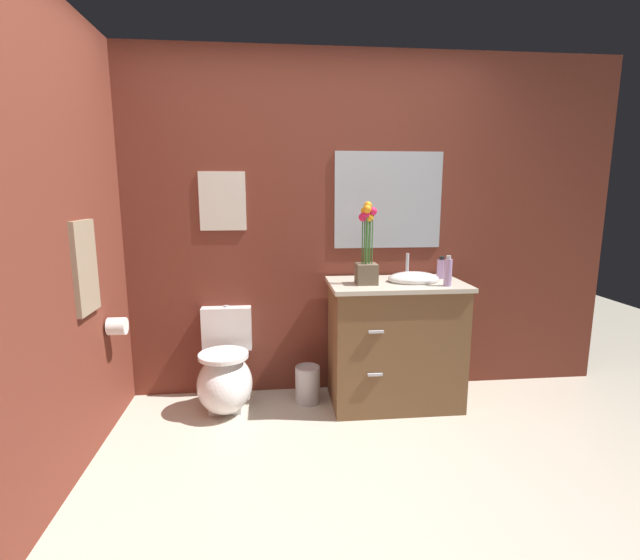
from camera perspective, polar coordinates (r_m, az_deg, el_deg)
ground_plane at (r=2.50m, az=2.35°, el=-26.57°), size 8.98×8.98×0.00m
wall_back at (r=3.48m, az=2.30°, el=6.43°), size 4.19×0.05×2.50m
wall_left at (r=2.64m, az=-30.03°, el=3.61°), size 0.05×4.04×2.50m
toilet at (r=3.40m, az=-11.54°, el=-11.39°), size 0.38×0.59×0.69m
vanity_cabinet at (r=3.39m, az=9.18°, el=-7.47°), size 0.94×0.56×1.07m
flower_vase at (r=3.15m, az=5.77°, el=3.34°), size 0.14×0.14×0.56m
soap_bottle at (r=3.20m, az=15.42°, el=0.96°), size 0.05×0.05×0.20m
lotion_bottle at (r=3.48m, az=14.68°, el=1.39°), size 0.07×0.07×0.16m
trash_bin at (r=3.46m, az=-1.52°, el=-12.64°), size 0.18×0.18×0.27m
wall_poster at (r=3.42m, az=-11.87°, el=9.44°), size 0.33×0.01×0.41m
wall_mirror at (r=3.51m, az=8.38°, el=9.64°), size 0.80×0.01×0.70m
hanging_towel at (r=2.89m, az=-26.85°, el=1.41°), size 0.03×0.28×0.52m
toilet_paper_roll at (r=3.21m, az=-23.62°, el=-5.21°), size 0.11×0.11×0.11m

